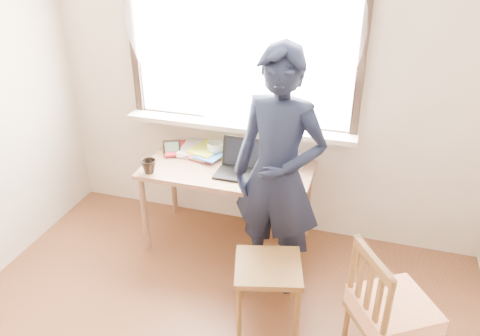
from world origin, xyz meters
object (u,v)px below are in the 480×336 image
(side_chair, at_px, (391,313))
(person, at_px, (278,175))
(laptop, at_px, (242,165))
(mug_white, at_px, (216,149))
(desk, at_px, (228,176))
(mug_dark, at_px, (149,166))
(work_chair, at_px, (268,273))

(side_chair, bearing_deg, person, 141.78)
(laptop, xyz_separation_m, mug_white, (-0.29, 0.22, -0.00))
(desk, height_order, mug_white, mug_white)
(desk, relative_size, mug_dark, 11.40)
(desk, height_order, person, person)
(mug_dark, height_order, work_chair, mug_dark)
(mug_dark, relative_size, work_chair, 0.22)
(person, bearing_deg, laptop, 149.79)
(mug_white, height_order, side_chair, side_chair)
(desk, xyz_separation_m, work_chair, (0.50, -0.71, -0.26))
(desk, distance_m, mug_dark, 0.60)
(work_chair, distance_m, side_chair, 0.79)
(mug_white, distance_m, side_chair, 1.83)
(mug_white, bearing_deg, side_chair, -38.85)
(work_chair, bearing_deg, person, 95.89)
(laptop, relative_size, work_chair, 0.70)
(laptop, distance_m, mug_white, 0.36)
(mug_white, distance_m, person, 0.82)
(desk, relative_size, work_chair, 2.53)
(work_chair, bearing_deg, side_chair, -17.58)
(side_chair, relative_size, person, 0.51)
(desk, bearing_deg, person, -35.44)
(person, bearing_deg, mug_dark, -173.82)
(laptop, xyz_separation_m, mug_dark, (-0.66, -0.21, -0.00))
(work_chair, relative_size, person, 0.29)
(laptop, xyz_separation_m, work_chair, (0.38, -0.68, -0.38))
(mug_white, bearing_deg, desk, -49.29)
(mug_white, relative_size, side_chair, 0.15)
(work_chair, xyz_separation_m, person, (-0.04, 0.38, 0.51))
(desk, bearing_deg, work_chair, -54.74)
(mug_white, distance_m, work_chair, 1.18)
(desk, relative_size, side_chair, 1.46)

